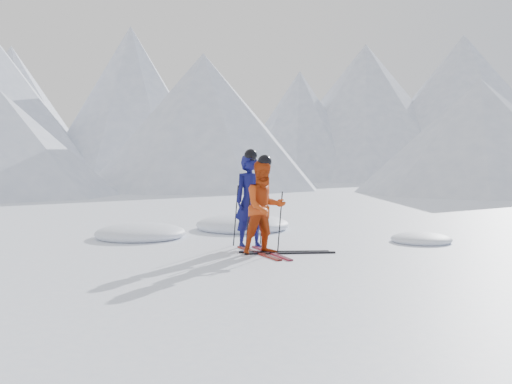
{
  "coord_description": "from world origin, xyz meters",
  "views": [
    {
      "loc": [
        -1.85,
        -10.41,
        1.67
      ],
      "look_at": [
        -1.44,
        0.5,
        1.1
      ],
      "focal_mm": 38.0,
      "sensor_mm": 36.0,
      "label": 1
    }
  ],
  "objects": [
    {
      "name": "ski_loose_b",
      "position": [
        -0.84,
        -0.47,
        0.01
      ],
      "size": [
        1.7,
        0.18,
        0.03
      ],
      "primitive_type": "cube",
      "rotation": [
        0.0,
        0.0,
        1.63
      ],
      "color": "black",
      "rests_on": "ground"
    },
    {
      "name": "ski_worn_right",
      "position": [
        -1.2,
        -0.44,
        0.01
      ],
      "size": [
        0.67,
        1.63,
        0.03
      ],
      "primitive_type": "cube",
      "rotation": [
        0.0,
        0.0,
        0.35
      ],
      "color": "black",
      "rests_on": "ground"
    },
    {
      "name": "ski_loose_a",
      "position": [
        -0.94,
        -0.32,
        0.01
      ],
      "size": [
        1.7,
        0.12,
        0.03
      ],
      "primitive_type": "cube",
      "rotation": [
        0.0,
        0.0,
        1.59
      ],
      "color": "black",
      "rests_on": "ground"
    },
    {
      "name": "ski_worn_left",
      "position": [
        -1.44,
        -0.44,
        0.01
      ],
      "size": [
        0.77,
        1.59,
        0.03
      ],
      "primitive_type": "cube",
      "rotation": [
        0.0,
        0.0,
        0.42
      ],
      "color": "black",
      "rests_on": "ground"
    },
    {
      "name": "skier_blue",
      "position": [
        -1.55,
        0.4,
        0.93
      ],
      "size": [
        0.8,
        0.67,
        1.86
      ],
      "primitive_type": "imported",
      "rotation": [
        0.0,
        0.0,
        0.4
      ],
      "color": "#0E1054",
      "rests_on": "ground"
    },
    {
      "name": "skier_red",
      "position": [
        -1.32,
        -0.44,
        0.86
      ],
      "size": [
        1.02,
        0.92,
        1.73
      ],
      "primitive_type": "imported",
      "rotation": [
        0.0,
        0.0,
        0.38
      ],
      "color": "#BA3B0E",
      "rests_on": "ground"
    },
    {
      "name": "pole_blue_right",
      "position": [
        -1.3,
        0.65,
        0.62
      ],
      "size": [
        0.12,
        0.07,
        1.24
      ],
      "primitive_type": "cylinder",
      "rotation": [
        -0.04,
        0.08,
        0.0
      ],
      "color": "black",
      "rests_on": "ground"
    },
    {
      "name": "mountain_range",
      "position": [
        5.71,
        35.31,
        6.72
      ],
      "size": [
        106.15,
        62.94,
        15.53
      ],
      "color": "#B2BCD1",
      "rests_on": "ground"
    },
    {
      "name": "pole_red_left",
      "position": [
        -1.62,
        -0.19,
        0.58
      ],
      "size": [
        0.12,
        0.09,
        1.15
      ],
      "primitive_type": "cylinder",
      "rotation": [
        0.06,
        0.08,
        0.0
      ],
      "color": "black",
      "rests_on": "ground"
    },
    {
      "name": "pole_red_right",
      "position": [
        -1.02,
        -0.29,
        0.58
      ],
      "size": [
        0.12,
        0.08,
        1.15
      ],
      "primitive_type": "cylinder",
      "rotation": [
        -0.05,
        0.08,
        0.0
      ],
      "color": "black",
      "rests_on": "ground"
    },
    {
      "name": "ground",
      "position": [
        0.0,
        0.0,
        0.0
      ],
      "size": [
        160.0,
        160.0,
        0.0
      ],
      "primitive_type": "plane",
      "color": "white",
      "rests_on": "ground"
    },
    {
      "name": "pole_blue_left",
      "position": [
        -1.85,
        0.55,
        0.62
      ],
      "size": [
        0.12,
        0.09,
        1.24
      ],
      "primitive_type": "cylinder",
      "rotation": [
        0.05,
        0.08,
        0.0
      ],
      "color": "black",
      "rests_on": "ground"
    },
    {
      "name": "snow_lumps",
      "position": [
        -2.17,
        2.59,
        0.0
      ],
      "size": [
        7.76,
        4.23,
        0.52
      ],
      "color": "white",
      "rests_on": "ground"
    }
  ]
}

